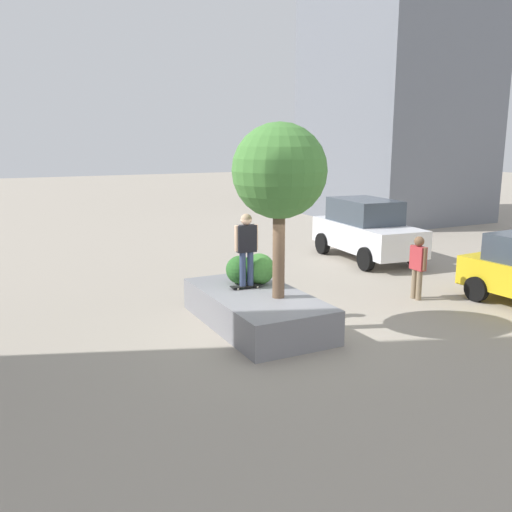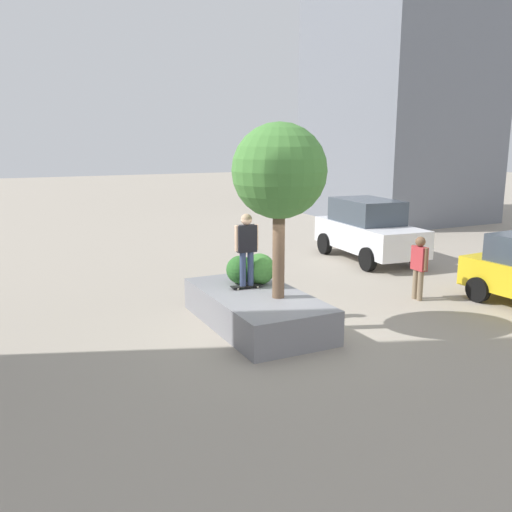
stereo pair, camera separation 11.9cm
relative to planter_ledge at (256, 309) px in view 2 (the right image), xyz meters
The scene contains 9 objects.
ground_plane 0.72m from the planter_ledge, 20.64° to the left, with size 120.00×120.00×0.00m, color #9E9384.
planter_ledge is the anchor object (origin of this frame).
plaza_tree 3.31m from the planter_ledge, 29.93° to the left, with size 2.12×2.12×3.94m.
boxwood_shrub 1.15m from the planter_ledge, 147.85° to the left, with size 0.78×0.78×0.78m, color #3D7A33.
hedge_clump 1.24m from the planter_ledge, behind, with size 0.71×0.71×0.71m, color #2D6628.
skateboard 0.67m from the planter_ledge, behind, with size 0.28×0.82×0.07m.
skateboarder 1.57m from the planter_ledge, behind, with size 0.27×0.60×1.77m.
police_car 8.49m from the planter_ledge, 124.66° to the left, with size 4.93×2.57×2.22m.
passerby_with_bag 5.00m from the planter_ledge, 89.48° to the left, with size 0.60×0.27×1.77m.
Camera 2 is at (10.59, -5.68, 4.33)m, focal length 38.24 mm.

